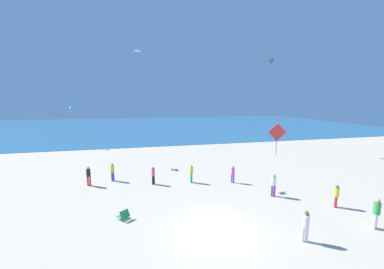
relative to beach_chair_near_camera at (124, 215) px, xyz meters
name	(u,v)px	position (x,y,z in m)	size (l,w,h in m)	color
ground_plane	(182,174)	(4.93, 7.51, -0.28)	(120.00, 120.00, 0.00)	beige
ocean_water	(154,126)	(4.93, 51.10, -0.25)	(120.00, 60.00, 0.05)	teal
beach_chair_near_camera	(124,215)	(0.00, 0.00, 0.00)	(0.83, 0.84, 0.59)	#2D9956
cooler_box	(174,169)	(4.37, 8.76, -0.17)	(0.64, 0.62, 0.22)	#339956
person_0	(336,194)	(13.70, -1.60, 0.61)	(0.42, 0.42, 1.54)	red
person_1	(89,175)	(-3.20, 6.26, 0.67)	(0.36, 0.36, 1.64)	red
person_2	(306,224)	(9.07, -4.28, 0.67)	(0.42, 0.42, 1.64)	white
person_3	(153,174)	(2.08, 5.35, 0.59)	(0.42, 0.42, 1.51)	black
person_4	(377,212)	(13.69, -4.18, 0.73)	(0.46, 0.46, 1.75)	white
person_5	(112,171)	(-1.39, 6.99, 0.65)	(0.45, 0.45, 1.61)	blue
person_6	(191,173)	(5.33, 5.02, 0.62)	(0.42, 0.42, 1.55)	#19ADB2
person_7	(274,184)	(10.63, 0.90, 0.70)	(0.41, 0.41, 1.69)	purple
person_8	(233,173)	(8.81, 4.16, 0.59)	(0.40, 0.40, 1.50)	blue
kite_black	(271,61)	(18.81, 15.02, 12.15)	(0.25, 0.86, 1.31)	black
kite_teal	(71,107)	(-9.00, 24.20, 5.81)	(0.62, 0.83, 1.68)	#1EADAD
kite_white	(138,50)	(1.17, 8.23, 11.25)	(0.78, 0.75, 1.23)	white
kite_red	(277,133)	(7.50, -3.75, 5.26)	(0.81, 0.33, 1.51)	red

